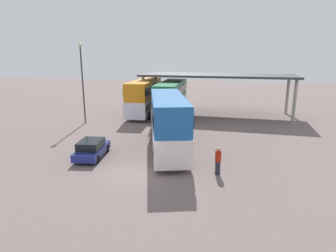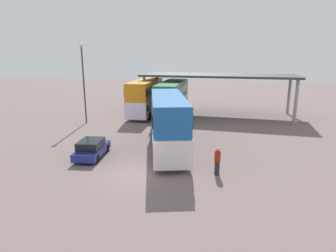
{
  "view_description": "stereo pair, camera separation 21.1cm",
  "coord_description": "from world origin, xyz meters",
  "px_view_note": "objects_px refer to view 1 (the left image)",
  "views": [
    {
      "loc": [
        5.18,
        -16.63,
        7.39
      ],
      "look_at": [
        1.06,
        4.77,
        2.0
      ],
      "focal_mm": 30.62,
      "sensor_mm": 36.0,
      "label": 1
    },
    {
      "loc": [
        5.39,
        -16.59,
        7.39
      ],
      "look_at": [
        1.06,
        4.77,
        2.0
      ],
      "focal_mm": 30.62,
      "sensor_mm": 36.0,
      "label": 2
    }
  ],
  "objects_px": {
    "double_decker_main": "(168,121)",
    "double_decker_near_canopy": "(145,96)",
    "lamppost_tall": "(82,74)",
    "pedestrian_waiting": "(218,161)",
    "double_decker_mid_row": "(171,97)",
    "parked_hatchback": "(92,149)"
  },
  "relations": [
    {
      "from": "double_decker_near_canopy",
      "to": "double_decker_mid_row",
      "type": "height_order",
      "value": "double_decker_near_canopy"
    },
    {
      "from": "double_decker_main",
      "to": "pedestrian_waiting",
      "type": "height_order",
      "value": "double_decker_main"
    },
    {
      "from": "double_decker_near_canopy",
      "to": "lamppost_tall",
      "type": "relative_size",
      "value": 1.21
    },
    {
      "from": "double_decker_near_canopy",
      "to": "double_decker_mid_row",
      "type": "bearing_deg",
      "value": -100.31
    },
    {
      "from": "parked_hatchback",
      "to": "pedestrian_waiting",
      "type": "height_order",
      "value": "pedestrian_waiting"
    },
    {
      "from": "parked_hatchback",
      "to": "double_decker_mid_row",
      "type": "relative_size",
      "value": 0.35
    },
    {
      "from": "lamppost_tall",
      "to": "pedestrian_waiting",
      "type": "distance_m",
      "value": 19.5
    },
    {
      "from": "parked_hatchback",
      "to": "double_decker_near_canopy",
      "type": "relative_size",
      "value": 0.38
    },
    {
      "from": "double_decker_mid_row",
      "to": "lamppost_tall",
      "type": "bearing_deg",
      "value": 121.93
    },
    {
      "from": "double_decker_mid_row",
      "to": "lamppost_tall",
      "type": "distance_m",
      "value": 10.9
    },
    {
      "from": "double_decker_main",
      "to": "double_decker_near_canopy",
      "type": "height_order",
      "value": "double_decker_main"
    },
    {
      "from": "double_decker_mid_row",
      "to": "double_decker_main",
      "type": "bearing_deg",
      "value": -171.72
    },
    {
      "from": "double_decker_main",
      "to": "parked_hatchback",
      "type": "relative_size",
      "value": 2.59
    },
    {
      "from": "double_decker_near_canopy",
      "to": "parked_hatchback",
      "type": "bearing_deg",
      "value": 179.46
    },
    {
      "from": "double_decker_main",
      "to": "parked_hatchback",
      "type": "distance_m",
      "value": 6.13
    },
    {
      "from": "lamppost_tall",
      "to": "pedestrian_waiting",
      "type": "bearing_deg",
      "value": -38.13
    },
    {
      "from": "parked_hatchback",
      "to": "double_decker_mid_row",
      "type": "height_order",
      "value": "double_decker_mid_row"
    },
    {
      "from": "parked_hatchback",
      "to": "lamppost_tall",
      "type": "height_order",
      "value": "lamppost_tall"
    },
    {
      "from": "double_decker_main",
      "to": "parked_hatchback",
      "type": "height_order",
      "value": "double_decker_main"
    },
    {
      "from": "double_decker_main",
      "to": "double_decker_mid_row",
      "type": "height_order",
      "value": "double_decker_main"
    },
    {
      "from": "lamppost_tall",
      "to": "pedestrian_waiting",
      "type": "height_order",
      "value": "lamppost_tall"
    },
    {
      "from": "double_decker_near_canopy",
      "to": "pedestrian_waiting",
      "type": "distance_m",
      "value": 20.4
    }
  ]
}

